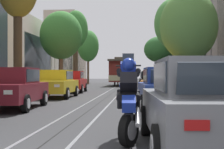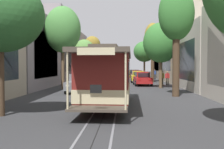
{
  "view_description": "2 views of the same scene",
  "coord_description": "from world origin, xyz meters",
  "px_view_note": "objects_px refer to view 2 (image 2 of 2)",
  "views": [
    {
      "loc": [
        1.75,
        -3.11,
        1.31
      ],
      "look_at": [
        -0.29,
        23.93,
        1.32
      ],
      "focal_mm": 53.09,
      "sensor_mm": 36.0,
      "label": 1
    },
    {
      "loc": [
        -0.91,
        50.79,
        2.26
      ],
      "look_at": [
        0.64,
        17.73,
        1.16
      ],
      "focal_mm": 40.8,
      "sensor_mm": 36.0,
      "label": 2
    }
  ],
  "objects_px": {
    "street_tree_kerb_right_fourth": "(0,16)",
    "pedestrian_on_left_pavement": "(162,77)",
    "parked_car_grey_fifth_right": "(80,83)",
    "street_tree_kerb_left_near": "(144,52)",
    "parked_car_black_fourth_right": "(90,79)",
    "street_sign_post": "(95,68)",
    "street_tree_kerb_right_second": "(84,54)",
    "cable_car_trolley": "(108,77)",
    "parked_car_black_near_left": "(134,74)",
    "parked_car_orange_mid_right": "(97,77)",
    "parked_car_red_fourth_left": "(142,79)",
    "motorcycle_with_rider": "(111,73)",
    "parked_car_grey_near_right": "(104,74)",
    "fire_hydrant": "(146,77)",
    "street_tree_kerb_left_mid": "(161,43)",
    "pedestrian_on_right_pavement": "(154,74)",
    "street_tree_kerb_left_fourth": "(176,16)",
    "parked_car_maroon_second_left": "(137,75)",
    "street_tree_kerb_right_near": "(92,46)",
    "pedestrian_crossing_far": "(167,77)",
    "street_tree_kerb_left_second": "(153,38)",
    "parked_car_yellow_mid_left": "(138,77)",
    "street_tree_kerb_right_mid": "(63,30)",
    "parked_car_blue_second_right": "(101,75)"
  },
  "relations": [
    {
      "from": "parked_car_grey_fifth_right",
      "to": "street_sign_post",
      "type": "distance_m",
      "value": 25.25
    },
    {
      "from": "motorcycle_with_rider",
      "to": "street_tree_kerb_left_mid",
      "type": "bearing_deg",
      "value": 106.51
    },
    {
      "from": "street_sign_post",
      "to": "street_tree_kerb_right_fourth",
      "type": "bearing_deg",
      "value": 89.8
    },
    {
      "from": "street_tree_kerb_left_mid",
      "to": "street_tree_kerb_left_fourth",
      "type": "distance_m",
      "value": 7.29
    },
    {
      "from": "parked_car_black_near_left",
      "to": "motorcycle_with_rider",
      "type": "distance_m",
      "value": 4.39
    },
    {
      "from": "parked_car_orange_mid_right",
      "to": "cable_car_trolley",
      "type": "height_order",
      "value": "cable_car_trolley"
    },
    {
      "from": "parked_car_black_near_left",
      "to": "pedestrian_crossing_far",
      "type": "distance_m",
      "value": 16.9
    },
    {
      "from": "street_sign_post",
      "to": "parked_car_grey_fifth_right",
      "type": "bearing_deg",
      "value": 93.74
    },
    {
      "from": "parked_car_blue_second_right",
      "to": "street_tree_kerb_left_near",
      "type": "height_order",
      "value": "street_tree_kerb_left_near"
    },
    {
      "from": "parked_car_maroon_second_left",
      "to": "street_tree_kerb_left_near",
      "type": "bearing_deg",
      "value": -112.22
    },
    {
      "from": "parked_car_orange_mid_right",
      "to": "parked_car_black_fourth_right",
      "type": "xyz_separation_m",
      "value": [
        -0.01,
        6.8,
        0.0
      ]
    },
    {
      "from": "fire_hydrant",
      "to": "pedestrian_on_left_pavement",
      "type": "bearing_deg",
      "value": 93.66
    },
    {
      "from": "parked_car_orange_mid_right",
      "to": "pedestrian_crossing_far",
      "type": "relative_size",
      "value": 2.71
    },
    {
      "from": "parked_car_grey_near_right",
      "to": "street_tree_kerb_left_fourth",
      "type": "height_order",
      "value": "street_tree_kerb_left_fourth"
    },
    {
      "from": "parked_car_black_near_left",
      "to": "parked_car_blue_second_right",
      "type": "bearing_deg",
      "value": 47.77
    },
    {
      "from": "street_tree_kerb_right_fourth",
      "to": "pedestrian_on_left_pavement",
      "type": "xyz_separation_m",
      "value": [
        -9.96,
        -18.65,
        -3.56
      ]
    },
    {
      "from": "fire_hydrant",
      "to": "street_sign_post",
      "type": "distance_m",
      "value": 10.29
    },
    {
      "from": "street_tree_kerb_right_second",
      "to": "cable_car_trolley",
      "type": "distance_m",
      "value": 21.56
    },
    {
      "from": "parked_car_maroon_second_left",
      "to": "street_tree_kerb_right_fourth",
      "type": "xyz_separation_m",
      "value": [
        7.63,
        30.28,
        3.72
      ]
    },
    {
      "from": "street_tree_kerb_left_second",
      "to": "pedestrian_crossing_far",
      "type": "bearing_deg",
      "value": 103.94
    },
    {
      "from": "parked_car_red_fourth_left",
      "to": "parked_car_blue_second_right",
      "type": "relative_size",
      "value": 1.0
    },
    {
      "from": "street_tree_kerb_right_mid",
      "to": "fire_hydrant",
      "type": "distance_m",
      "value": 20.77
    },
    {
      "from": "parked_car_red_fourth_left",
      "to": "parked_car_grey_near_right",
      "type": "distance_m",
      "value": 19.28
    },
    {
      "from": "street_tree_kerb_left_mid",
      "to": "pedestrian_on_right_pavement",
      "type": "bearing_deg",
      "value": -94.58
    },
    {
      "from": "parked_car_red_fourth_left",
      "to": "parked_car_grey_near_right",
      "type": "bearing_deg",
      "value": -72.02
    },
    {
      "from": "parked_car_grey_fifth_right",
      "to": "street_tree_kerb_right_second",
      "type": "height_order",
      "value": "street_tree_kerb_right_second"
    },
    {
      "from": "pedestrian_on_right_pavement",
      "to": "parked_car_grey_near_right",
      "type": "bearing_deg",
      "value": -29.41
    },
    {
      "from": "parked_car_red_fourth_left",
      "to": "street_tree_kerb_right_fourth",
      "type": "distance_m",
      "value": 20.36
    },
    {
      "from": "street_tree_kerb_left_mid",
      "to": "motorcycle_with_rider",
      "type": "bearing_deg",
      "value": -73.49
    },
    {
      "from": "parked_car_black_fourth_right",
      "to": "street_sign_post",
      "type": "bearing_deg",
      "value": -84.97
    },
    {
      "from": "parked_car_red_fourth_left",
      "to": "cable_car_trolley",
      "type": "height_order",
      "value": "cable_car_trolley"
    },
    {
      "from": "parked_car_black_near_left",
      "to": "parked_car_orange_mid_right",
      "type": "xyz_separation_m",
      "value": [
        5.68,
        12.38,
        0.0
      ]
    },
    {
      "from": "parked_car_grey_fifth_right",
      "to": "parked_car_grey_near_right",
      "type": "bearing_deg",
      "value": -89.93
    },
    {
      "from": "parked_car_maroon_second_left",
      "to": "street_tree_kerb_left_fourth",
      "type": "height_order",
      "value": "street_tree_kerb_left_fourth"
    },
    {
      "from": "parked_car_red_fourth_left",
      "to": "cable_car_trolley",
      "type": "xyz_separation_m",
      "value": [
        3.06,
        15.34,
        0.86
      ]
    },
    {
      "from": "street_tree_kerb_left_second",
      "to": "street_tree_kerb_right_mid",
      "type": "bearing_deg",
      "value": 48.73
    },
    {
      "from": "parked_car_maroon_second_left",
      "to": "parked_car_grey_fifth_right",
      "type": "distance_m",
      "value": 20.69
    },
    {
      "from": "parked_car_grey_near_right",
      "to": "street_tree_kerb_left_mid",
      "type": "xyz_separation_m",
      "value": [
        -7.56,
        21.75,
        3.83
      ]
    },
    {
      "from": "parked_car_blue_second_right",
      "to": "parked_car_grey_fifth_right",
      "type": "height_order",
      "value": "same"
    },
    {
      "from": "street_tree_kerb_left_second",
      "to": "pedestrian_on_left_pavement",
      "type": "bearing_deg",
      "value": 94.02
    },
    {
      "from": "street_tree_kerb_right_near",
      "to": "pedestrian_on_right_pavement",
      "type": "relative_size",
      "value": 4.59
    },
    {
      "from": "motorcycle_with_rider",
      "to": "parked_car_maroon_second_left",
      "type": "bearing_deg",
      "value": 127.76
    },
    {
      "from": "parked_car_red_fourth_left",
      "to": "parked_car_black_near_left",
      "type": "bearing_deg",
      "value": -89.15
    },
    {
      "from": "parked_car_black_fourth_right",
      "to": "pedestrian_on_left_pavement",
      "type": "relative_size",
      "value": 2.57
    },
    {
      "from": "parked_car_grey_fifth_right",
      "to": "street_tree_kerb_left_near",
      "type": "distance_m",
      "value": 25.02
    },
    {
      "from": "street_tree_kerb_right_fourth",
      "to": "parked_car_black_near_left",
      "type": "bearing_deg",
      "value": -101.58
    },
    {
      "from": "street_tree_kerb_right_second",
      "to": "pedestrian_crossing_far",
      "type": "height_order",
      "value": "street_tree_kerb_right_second"
    },
    {
      "from": "parked_car_yellow_mid_left",
      "to": "pedestrian_on_right_pavement",
      "type": "distance_m",
      "value": 8.32
    },
    {
      "from": "parked_car_black_near_left",
      "to": "street_tree_kerb_right_fourth",
      "type": "distance_m",
      "value": 37.17
    },
    {
      "from": "parked_car_yellow_mid_left",
      "to": "pedestrian_crossing_far",
      "type": "bearing_deg",
      "value": 126.66
    }
  ]
}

